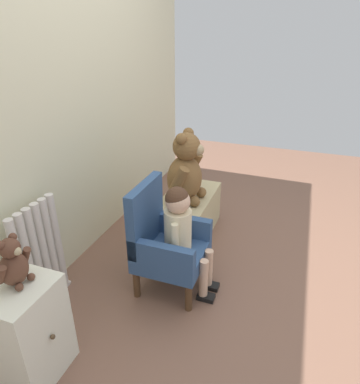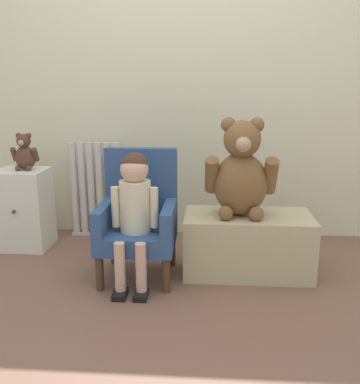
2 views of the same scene
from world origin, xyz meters
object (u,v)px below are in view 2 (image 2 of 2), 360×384
radiator (96,190)px  large_teddy_bear (241,173)px  child_armchair (139,218)px  small_teddy_bear (25,154)px  small_dresser (24,209)px  child_figure (134,200)px  low_bench (247,244)px

radiator → large_teddy_bear: (0.98, -0.56, 0.25)m
child_armchair → small_teddy_bear: bearing=154.8°
large_teddy_bear → child_armchair: bearing=-174.2°
small_dresser → child_armchair: (0.83, -0.36, 0.07)m
large_teddy_bear → small_teddy_bear: size_ratio=2.29×
child_armchair → child_figure: (-0.00, -0.12, 0.14)m
large_teddy_bear → small_teddy_bear: large_teddy_bear is taller
radiator → small_dresser: radiator is taller
child_armchair → radiator: bearing=123.6°
child_figure → low_bench: 0.71m
radiator → low_bench: radiator is taller
child_figure → large_teddy_bear: bearing=16.9°
small_dresser → child_armchair: 0.91m
child_armchair → large_teddy_bear: 0.63m
small_dresser → small_teddy_bear: (0.03, 0.01, 0.37)m
child_armchair → small_teddy_bear: size_ratio=2.98×
child_armchair → low_bench: (0.62, 0.06, -0.16)m
large_teddy_bear → child_figure: bearing=-163.1°
small_dresser → child_armchair: child_armchair is taller
large_teddy_bear → radiator: bearing=150.3°
small_dresser → small_teddy_bear: size_ratio=2.20×
large_teddy_bear → low_bench: bearing=0.3°
child_armchair → small_teddy_bear: 0.93m
large_teddy_bear → small_teddy_bear: 1.41m
radiator → low_bench: size_ratio=0.94×
radiator → child_armchair: child_armchair is taller
small_dresser → low_bench: (1.45, -0.30, -0.09)m
radiator → small_dresser: 0.50m
low_bench → small_teddy_bear: size_ratio=3.02×
radiator → small_teddy_bear: 0.55m
child_armchair → low_bench: bearing=5.4°
radiator → large_teddy_bear: 1.16m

